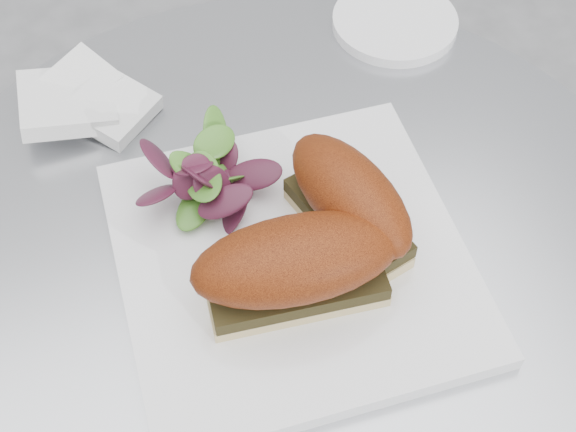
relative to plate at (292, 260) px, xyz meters
name	(u,v)px	position (x,y,z in m)	size (l,w,h in m)	color
table	(287,374)	(0.00, 0.02, -0.25)	(0.70, 0.70, 0.73)	#B5B7BC
plate	(292,260)	(0.00, 0.00, 0.00)	(0.29, 0.29, 0.02)	white
sandwich_left	(296,266)	(-0.01, -0.04, 0.05)	(0.17, 0.10, 0.08)	tan
sandwich_right	(350,201)	(0.05, 0.01, 0.05)	(0.09, 0.15, 0.08)	tan
salad	(201,179)	(-0.05, 0.09, 0.03)	(0.11, 0.11, 0.05)	#4C8A2D
napkin	(91,110)	(-0.12, 0.24, 0.00)	(0.12, 0.12, 0.02)	white
saucer	(395,22)	(0.22, 0.25, 0.00)	(0.14, 0.14, 0.01)	white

